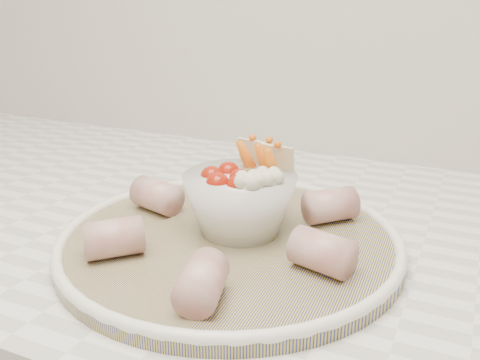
% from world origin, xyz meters
% --- Properties ---
extents(serving_platter, '(0.38, 0.38, 0.02)m').
position_xyz_m(serving_platter, '(0.10, 1.37, 0.93)').
color(serving_platter, navy).
rests_on(serving_platter, kitchen_counter).
extents(veggie_bowl, '(0.12, 0.12, 0.10)m').
position_xyz_m(veggie_bowl, '(0.10, 1.39, 0.97)').
color(veggie_bowl, silver).
rests_on(veggie_bowl, serving_platter).
extents(cured_meat_rolls, '(0.28, 0.31, 0.04)m').
position_xyz_m(cured_meat_rolls, '(0.10, 1.37, 0.95)').
color(cured_meat_rolls, '#AC504E').
rests_on(cured_meat_rolls, serving_platter).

